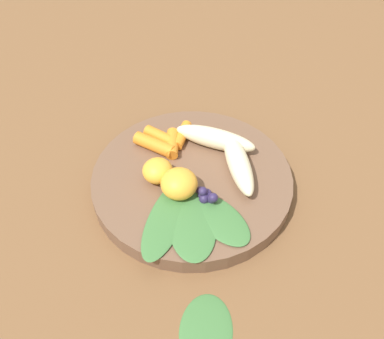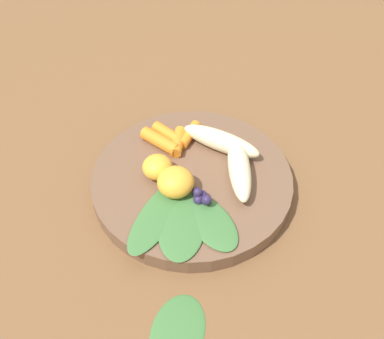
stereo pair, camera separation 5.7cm
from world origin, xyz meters
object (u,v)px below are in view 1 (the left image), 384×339
banana_peeled_left (215,138)px  kale_leaf_stray (206,331)px  banana_peeled_right (238,163)px  bowl (192,180)px  orange_segment_near (179,184)px

banana_peeled_left → kale_leaf_stray: bearing=106.6°
banana_peeled_right → kale_leaf_stray: size_ratio=1.38×
banana_peeled_left → kale_leaf_stray: size_ratio=1.38×
bowl → banana_peeled_left: 0.07m
kale_leaf_stray → bowl: bearing=-169.6°
banana_peeled_right → orange_segment_near: size_ratio=2.47×
bowl → orange_segment_near: size_ratio=5.73×
banana_peeled_left → banana_peeled_right: bearing=141.9°
bowl → kale_leaf_stray: size_ratio=3.19×
bowl → banana_peeled_left: bearing=-48.1°
banana_peeled_left → kale_leaf_stray: banana_peeled_left is taller
kale_leaf_stray → banana_peeled_left: bearing=-177.7°
banana_peeled_left → kale_leaf_stray: 0.27m
banana_peeled_left → orange_segment_near: bearing=81.4°
banana_peeled_right → kale_leaf_stray: 0.23m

